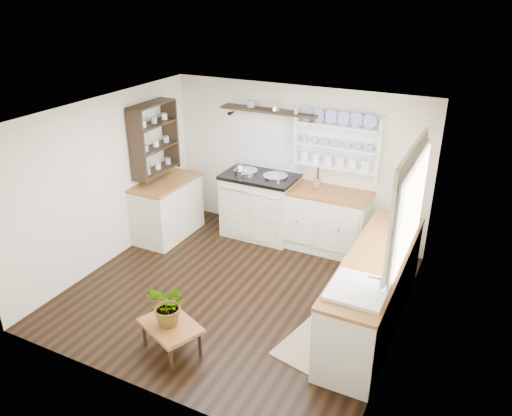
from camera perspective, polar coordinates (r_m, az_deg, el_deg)
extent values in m
cube|color=black|center=(6.51, -2.15, -9.42)|extent=(4.00, 3.80, 0.01)
cube|color=silver|center=(7.55, 4.63, 5.22)|extent=(4.00, 0.02, 2.30)
cube|color=silver|center=(5.37, 16.79, -4.18)|extent=(0.02, 3.80, 2.30)
cube|color=silver|center=(7.06, -16.73, 2.85)|extent=(0.02, 3.80, 2.30)
cube|color=white|center=(5.57, -2.53, 10.61)|extent=(4.00, 3.80, 0.01)
cube|color=white|center=(5.36, 17.13, -0.11)|extent=(0.04, 1.40, 1.00)
cube|color=white|center=(5.37, 16.92, -0.07)|extent=(0.02, 1.50, 1.10)
cube|color=beige|center=(5.16, 17.49, 5.83)|extent=(0.04, 1.55, 0.18)
cube|color=beige|center=(7.68, 0.48, 0.21)|extent=(1.07, 0.70, 0.94)
cube|color=black|center=(7.49, 0.50, 3.67)|extent=(1.11, 0.74, 0.05)
cylinder|color=silver|center=(7.58, -1.18, 4.24)|extent=(0.36, 0.36, 0.03)
cylinder|color=silver|center=(7.38, 2.22, 3.65)|extent=(0.36, 0.36, 0.03)
cylinder|color=silver|center=(7.22, -0.86, 1.70)|extent=(0.96, 0.02, 0.02)
cube|color=beige|center=(7.37, 7.88, -1.41)|extent=(1.25, 0.60, 0.88)
cube|color=brown|center=(7.19, 8.08, 1.74)|extent=(1.27, 0.63, 0.04)
cube|color=beige|center=(5.86, 13.24, -9.28)|extent=(0.60, 2.40, 0.88)
cube|color=brown|center=(5.63, 13.67, -5.55)|extent=(0.62, 2.43, 0.04)
cube|color=white|center=(5.05, 11.49, -10.23)|extent=(0.55, 0.60, 0.28)
cylinder|color=silver|center=(4.91, 13.95, -8.81)|extent=(0.02, 0.02, 0.22)
cube|color=beige|center=(7.78, -10.07, -0.11)|extent=(0.60, 1.10, 0.88)
cube|color=brown|center=(7.61, -10.32, 2.90)|extent=(0.62, 1.13, 0.04)
cube|color=white|center=(7.20, 9.51, 7.36)|extent=(1.20, 0.03, 0.90)
cube|color=white|center=(7.12, 9.28, 7.17)|extent=(1.20, 0.22, 0.02)
cylinder|color=navy|center=(7.05, 9.46, 9.29)|extent=(0.20, 0.02, 0.20)
cube|color=black|center=(7.37, 1.51, 11.06)|extent=(1.50, 0.24, 0.04)
cone|color=black|center=(7.74, -2.71, 10.87)|extent=(0.06, 0.20, 0.06)
cone|color=black|center=(7.21, 6.49, 9.72)|extent=(0.06, 0.20, 0.06)
cube|color=black|center=(7.48, -11.58, 7.84)|extent=(0.28, 0.80, 1.05)
cylinder|color=#A85A3D|center=(7.28, 6.95, 2.90)|extent=(0.11, 0.11, 0.13)
cube|color=brown|center=(5.47, -9.74, -13.12)|extent=(0.77, 0.67, 0.04)
cylinder|color=black|center=(5.70, -12.65, -13.83)|extent=(0.04, 0.04, 0.31)
cylinder|color=black|center=(5.83, -9.54, -12.54)|extent=(0.04, 0.04, 0.31)
cylinder|color=black|center=(5.33, -9.70, -16.71)|extent=(0.04, 0.04, 0.31)
cylinder|color=black|center=(5.47, -6.42, -15.22)|extent=(0.04, 0.04, 0.31)
imported|color=#3F7233|center=(5.32, -9.94, -10.92)|extent=(0.54, 0.51, 0.47)
cube|color=#8E7652|center=(5.70, 6.39, -15.18)|extent=(0.72, 0.95, 0.02)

